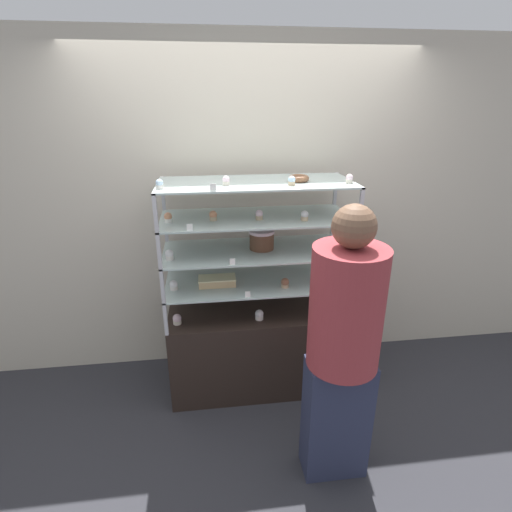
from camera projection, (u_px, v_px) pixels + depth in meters
The scene contains 33 objects.
ground_plane at pixel (256, 381), 3.26m from camera, with size 20.00×20.00×0.00m, color #2D2D33.
back_wall at pixel (249, 213), 3.16m from camera, with size 8.00×0.05×2.60m.
display_base at pixel (256, 346), 3.14m from camera, with size 1.31×0.55×0.66m.
display_riser_lower at pixel (256, 282), 2.93m from camera, with size 1.31×0.55×0.24m.
display_riser_middle at pixel (256, 251), 2.84m from camera, with size 1.31×0.55×0.24m.
display_riser_upper at pixel (256, 219), 2.75m from camera, with size 1.31×0.55×0.24m.
display_riser_top at pixel (256, 184), 2.66m from camera, with size 1.31×0.55×0.24m.
layer_cake_centerpiece at pixel (262, 239), 2.83m from camera, with size 0.18×0.18×0.14m.
sheet_cake_frosted at pixel (217, 281), 2.85m from camera, with size 0.26×0.13×0.06m.
cupcake_0 at pixel (177, 319), 2.81m from camera, with size 0.06×0.06×0.07m.
cupcake_1 at pixel (259, 315), 2.87m from camera, with size 0.06×0.06×0.07m.
cupcake_2 at pixel (337, 310), 2.94m from camera, with size 0.06×0.06×0.07m.
price_tag_0 at pixel (314, 321), 2.82m from camera, with size 0.04×0.00×0.04m.
cupcake_3 at pixel (174, 285), 2.78m from camera, with size 0.06×0.06×0.07m.
cupcake_4 at pixel (285, 283), 2.81m from camera, with size 0.06×0.06×0.07m.
cupcake_5 at pixel (339, 277), 2.91m from camera, with size 0.06×0.06×0.07m.
price_tag_1 at pixel (248, 294), 2.67m from camera, with size 0.04×0.00×0.04m.
cupcake_6 at pixel (169, 255), 2.65m from camera, with size 0.05×0.05×0.07m.
cupcake_7 at pixel (339, 244), 2.85m from camera, with size 0.05×0.05×0.07m.
price_tag_2 at pixel (232, 262), 2.57m from camera, with size 0.04×0.00×0.04m.
cupcake_8 at pixel (168, 218), 2.61m from camera, with size 0.05×0.05×0.07m.
cupcake_9 at pixel (213, 216), 2.65m from camera, with size 0.05×0.05×0.07m.
cupcake_10 at pixel (259, 215), 2.67m from camera, with size 0.05×0.05×0.07m.
cupcake_11 at pixel (305, 216), 2.65m from camera, with size 0.05×0.05×0.07m.
cupcake_12 at pixel (344, 213), 2.73m from camera, with size 0.05×0.05×0.07m.
price_tag_3 at pixel (190, 227), 2.45m from camera, with size 0.04×0.00×0.04m.
cupcake_13 at pixel (160, 184), 2.44m from camera, with size 0.05×0.05×0.06m.
cupcake_14 at pixel (226, 181), 2.54m from camera, with size 0.05×0.05×0.06m.
cupcake_15 at pixel (292, 181), 2.54m from camera, with size 0.05×0.05×0.06m.
cupcake_16 at pixel (349, 179), 2.60m from camera, with size 0.05×0.05×0.06m.
price_tag_4 at pixel (213, 188), 2.38m from camera, with size 0.04×0.00×0.04m.
donut_glazed at pixel (299, 178), 2.66m from camera, with size 0.14×0.14×0.04m.
customer_figure at pixel (343, 345), 2.17m from camera, with size 0.39×0.39×1.68m.
Camera 1 is at (-0.34, -2.63, 2.15)m, focal length 28.00 mm.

